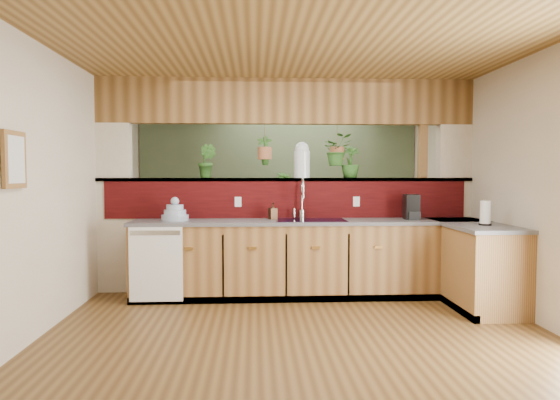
{
  "coord_description": "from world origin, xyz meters",
  "views": [
    {
      "loc": [
        -0.4,
        -4.8,
        1.44
      ],
      "look_at": [
        -0.12,
        0.7,
        1.15
      ],
      "focal_mm": 32.0,
      "sensor_mm": 36.0,
      "label": 1
    }
  ],
  "objects": [
    {
      "name": "ground",
      "position": [
        0.0,
        0.0,
        0.0
      ],
      "size": [
        4.6,
        7.0,
        0.01
      ],
      "primitive_type": "cube",
      "color": "#55391A",
      "rests_on": "ground"
    },
    {
      "name": "ceiling",
      "position": [
        0.0,
        0.0,
        2.6
      ],
      "size": [
        4.6,
        7.0,
        0.01
      ],
      "primitive_type": "cube",
      "color": "brown",
      "rests_on": "ground"
    },
    {
      "name": "wall_back",
      "position": [
        0.0,
        3.5,
        1.3
      ],
      "size": [
        4.6,
        0.02,
        2.6
      ],
      "primitive_type": "cube",
      "color": "beige",
      "rests_on": "ground"
    },
    {
      "name": "wall_front",
      "position": [
        0.0,
        -3.5,
        1.3
      ],
      "size": [
        4.6,
        0.02,
        2.6
      ],
      "primitive_type": "cube",
      "color": "beige",
      "rests_on": "ground"
    },
    {
      "name": "wall_left",
      "position": [
        -2.3,
        0.0,
        1.3
      ],
      "size": [
        0.02,
        7.0,
        2.6
      ],
      "primitive_type": "cube",
      "color": "beige",
      "rests_on": "ground"
    },
    {
      "name": "wall_right",
      "position": [
        2.3,
        0.0,
        1.3
      ],
      "size": [
        0.02,
        7.0,
        2.6
      ],
      "primitive_type": "cube",
      "color": "beige",
      "rests_on": "ground"
    },
    {
      "name": "pass_through_partition",
      "position": [
        0.03,
        1.35,
        1.19
      ],
      "size": [
        4.6,
        0.21,
        2.6
      ],
      "color": "beige",
      "rests_on": "ground"
    },
    {
      "name": "pass_through_ledge",
      "position": [
        0.0,
        1.35,
        1.37
      ],
      "size": [
        4.6,
        0.21,
        0.04
      ],
      "primitive_type": "cube",
      "color": "brown",
      "rests_on": "ground"
    },
    {
      "name": "header_beam",
      "position": [
        0.0,
        1.35,
        2.33
      ],
      "size": [
        4.6,
        0.15,
        0.55
      ],
      "primitive_type": "cube",
      "color": "brown",
      "rests_on": "ground"
    },
    {
      "name": "sage_backwall",
      "position": [
        0.0,
        3.48,
        1.3
      ],
      "size": [
        4.55,
        0.02,
        2.55
      ],
      "primitive_type": "cube",
      "color": "#516444",
      "rests_on": "ground"
    },
    {
      "name": "countertop",
      "position": [
        0.84,
        0.87,
        0.45
      ],
      "size": [
        4.14,
        1.52,
        0.9
      ],
      "color": "brown",
      "rests_on": "ground"
    },
    {
      "name": "dishwasher",
      "position": [
        -1.48,
        0.66,
        0.46
      ],
      "size": [
        0.58,
        0.03,
        0.82
      ],
      "color": "white",
      "rests_on": "ground"
    },
    {
      "name": "navy_sink",
      "position": [
        0.25,
        0.98,
        0.82
      ],
      "size": [
        0.82,
        0.5,
        0.18
      ],
      "color": "black",
      "rests_on": "countertop"
    },
    {
      "name": "framed_print",
      "position": [
        -2.27,
        -0.8,
        1.55
      ],
      "size": [
        0.04,
        0.35,
        0.45
      ],
      "color": "brown",
      "rests_on": "wall_left"
    },
    {
      "name": "faucet",
      "position": [
        0.17,
        1.13,
        1.16
      ],
      "size": [
        0.22,
        0.22,
        0.49
      ],
      "color": "#B7B7B2",
      "rests_on": "countertop"
    },
    {
      "name": "dish_stack",
      "position": [
        -1.32,
        0.99,
        0.98
      ],
      "size": [
        0.31,
        0.31,
        0.27
      ],
      "color": "#93A5BE",
      "rests_on": "countertop"
    },
    {
      "name": "soap_dispenser",
      "position": [
        -0.18,
        1.09,
        1.0
      ],
      "size": [
        0.12,
        0.12,
        0.2
      ],
      "primitive_type": "imported",
      "rotation": [
        0.0,
        0.0,
        0.4
      ],
      "color": "#352113",
      "rests_on": "countertop"
    },
    {
      "name": "coffee_maker",
      "position": [
        1.46,
        1.01,
        1.04
      ],
      "size": [
        0.16,
        0.27,
        0.3
      ],
      "rotation": [
        0.0,
        0.0,
        -0.11
      ],
      "color": "black",
      "rests_on": "countertop"
    },
    {
      "name": "paper_towel",
      "position": [
        2.02,
        0.3,
        1.03
      ],
      "size": [
        0.13,
        0.13,
        0.28
      ],
      "color": "black",
      "rests_on": "countertop"
    },
    {
      "name": "glass_jar",
      "position": [
        0.19,
        1.35,
        1.61
      ],
      "size": [
        0.2,
        0.2,
        0.44
      ],
      "color": "silver",
      "rests_on": "pass_through_ledge"
    },
    {
      "name": "ledge_plant_left",
      "position": [
        -0.98,
        1.35,
        1.6
      ],
      "size": [
        0.28,
        0.26,
        0.41
      ],
      "primitive_type": "imported",
      "rotation": [
        0.0,
        0.0,
        -0.41
      ],
      "color": "#27541D",
      "rests_on": "pass_through_ledge"
    },
    {
      "name": "ledge_plant_right",
      "position": [
        0.79,
        1.35,
        1.59
      ],
      "size": [
        0.24,
        0.24,
        0.4
      ],
      "primitive_type": "imported",
      "rotation": [
        0.0,
        0.0,
        0.07
      ],
      "color": "#27541D",
      "rests_on": "pass_through_ledge"
    },
    {
      "name": "hanging_plant_a",
      "position": [
        -0.27,
        1.35,
        1.85
      ],
      "size": [
        0.21,
        0.17,
        0.49
      ],
      "color": "brown",
      "rests_on": "header_beam"
    },
    {
      "name": "hanging_plant_b",
      "position": [
        0.62,
        1.35,
        1.9
      ],
      "size": [
        0.38,
        0.34,
        0.51
      ],
      "color": "brown",
      "rests_on": "header_beam"
    },
    {
      "name": "shelving_console",
      "position": [
        -0.36,
        3.25,
        0.5
      ],
      "size": [
        1.5,
        0.79,
        0.96
      ],
      "primitive_type": "cube",
      "rotation": [
        0.0,
        0.0,
        0.29
      ],
      "color": "black",
      "rests_on": "ground"
    },
    {
      "name": "shelf_plant_a",
      "position": [
        -0.93,
        3.25,
        1.18
      ],
      "size": [
        0.22,
        0.16,
        0.39
      ],
      "primitive_type": "imported",
      "rotation": [
        0.0,
        0.0,
        0.12
      ],
      "color": "#27541D",
      "rests_on": "shelving_console"
    },
    {
      "name": "shelf_plant_b",
      "position": [
        0.07,
        3.25,
        1.22
      ],
      "size": [
        0.35,
        0.35,
        0.48
      ],
      "primitive_type": "imported",
      "rotation": [
        0.0,
        0.0,
        0.4
      ],
      "color": "#27541D",
      "rests_on": "shelving_console"
    },
    {
      "name": "floor_plant",
      "position": [
        0.47,
        2.56,
        0.36
      ],
      "size": [
        0.68,
        0.6,
        0.72
      ],
      "primitive_type": "imported",
      "rotation": [
        0.0,
        0.0,
        -0.06
      ],
      "color": "#27541D",
      "rests_on": "ground"
    }
  ]
}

